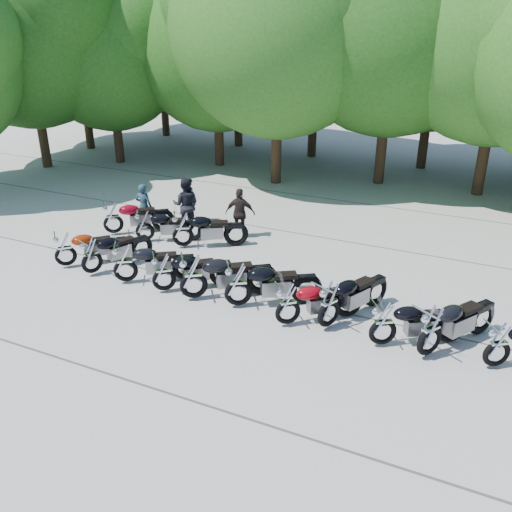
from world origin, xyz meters
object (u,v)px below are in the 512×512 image
at_px(rider_1, 186,205).
at_px(motorcycle_5, 238,283).
at_px(motorcycle_2, 125,262).
at_px(rider_3, 190,200).
at_px(motorcycle_7, 329,303).
at_px(motorcycle_13, 183,229).
at_px(motorcycle_3, 164,271).
at_px(motorcycle_10, 498,344).
at_px(rider_2, 240,213).
at_px(motorcycle_8, 384,322).
at_px(motorcycle_6, 288,303).
at_px(motorcycle_4, 193,276).
at_px(motorcycle_1, 91,254).
at_px(motorcycle_9, 431,330).
at_px(motorcycle_11, 113,217).
at_px(rider_0, 144,207).
at_px(motorcycle_0, 65,248).
at_px(motorcycle_12, 144,225).

bearing_deg(rider_1, motorcycle_5, 115.99).
bearing_deg(motorcycle_2, rider_3, -22.21).
xyz_separation_m(motorcycle_7, motorcycle_13, (-5.67, 2.66, -0.02)).
bearing_deg(motorcycle_3, motorcycle_10, -128.99).
relative_size(motorcycle_10, rider_3, 1.30).
bearing_deg(motorcycle_2, rider_2, -49.74).
relative_size(motorcycle_3, motorcycle_8, 1.00).
bearing_deg(motorcycle_7, motorcycle_6, 43.18).
bearing_deg(motorcycle_4, motorcycle_1, 52.55).
height_order(motorcycle_1, rider_3, rider_3).
distance_m(motorcycle_7, motorcycle_9, 2.34).
height_order(motorcycle_4, rider_2, rider_2).
height_order(motorcycle_11, rider_2, rider_2).
distance_m(motorcycle_8, rider_0, 9.85).
distance_m(motorcycle_4, motorcycle_5, 1.23).
bearing_deg(motorcycle_8, motorcycle_11, 41.39).
relative_size(motorcycle_13, rider_0, 1.45).
bearing_deg(motorcycle_2, motorcycle_6, -124.73).
height_order(motorcycle_0, motorcycle_6, motorcycle_6).
bearing_deg(motorcycle_6, motorcycle_2, 46.13).
bearing_deg(motorcycle_8, motorcycle_4, 56.80).
bearing_deg(motorcycle_4, rider_3, -4.06).
xyz_separation_m(motorcycle_2, motorcycle_13, (0.11, 2.77, 0.01)).
relative_size(motorcycle_5, rider_1, 1.29).
xyz_separation_m(motorcycle_1, rider_1, (0.64, 4.06, 0.31)).
relative_size(motorcycle_6, motorcycle_8, 0.99).
bearing_deg(rider_0, motorcycle_3, 123.18).
height_order(motorcycle_4, motorcycle_7, motorcycle_4).
bearing_deg(rider_0, rider_2, -176.65).
relative_size(motorcycle_4, rider_1, 1.33).
xyz_separation_m(motorcycle_6, motorcycle_10, (4.59, 0.27, -0.01)).
bearing_deg(motorcycle_12, motorcycle_4, -157.39).
relative_size(motorcycle_13, rider_3, 1.42).
height_order(motorcycle_5, motorcycle_8, motorcycle_5).
bearing_deg(motorcycle_9, motorcycle_5, 29.91).
height_order(motorcycle_1, motorcycle_13, motorcycle_13).
height_order(motorcycle_8, motorcycle_10, motorcycle_8).
bearing_deg(rider_0, rider_3, -140.95).
xyz_separation_m(motorcycle_3, motorcycle_13, (-1.14, 2.77, 0.04)).
relative_size(motorcycle_8, rider_3, 1.34).
xyz_separation_m(motorcycle_9, rider_2, (-6.76, 4.44, 0.15)).
xyz_separation_m(motorcycle_1, motorcycle_6, (6.08, -0.23, -0.01)).
bearing_deg(motorcycle_11, motorcycle_12, -132.14).
distance_m(motorcycle_2, motorcycle_5, 3.41).
bearing_deg(rider_0, motorcycle_11, 48.22).
bearing_deg(motorcycle_12, motorcycle_2, 176.12).
xyz_separation_m(motorcycle_4, motorcycle_11, (-4.79, 2.77, -0.06)).
bearing_deg(motorcycle_0, motorcycle_10, -136.59).
xyz_separation_m(motorcycle_6, motorcycle_12, (-6.15, 2.86, -0.02)).
xyz_separation_m(motorcycle_12, rider_1, (0.71, 1.42, 0.34)).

